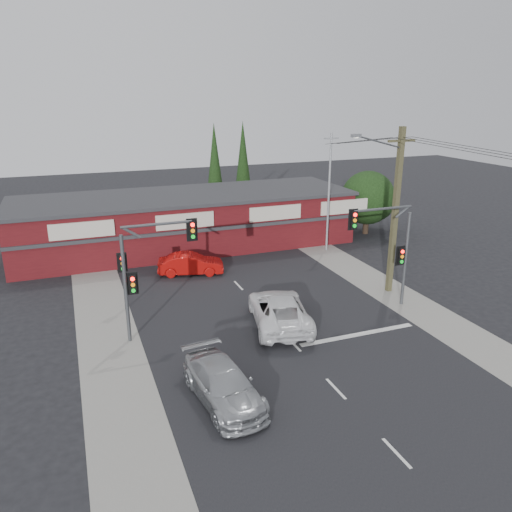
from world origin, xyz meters
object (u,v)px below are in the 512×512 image
object	(u,v)px
white_suv	(279,310)
utility_pole	(394,206)
silver_suv	(223,384)
red_sedan	(191,264)
shop_building	(186,220)

from	to	relation	value
white_suv	utility_pole	bearing A→B (deg)	-154.01
silver_suv	red_sedan	distance (m)	15.09
white_suv	red_sedan	distance (m)	9.65
white_suv	silver_suv	distance (m)	7.42
white_suv	red_sedan	size ratio (longest dim) A/B	1.36
silver_suv	shop_building	size ratio (longest dim) A/B	0.19
shop_building	utility_pole	distance (m)	17.15
silver_suv	shop_building	distance (m)	21.87
silver_suv	utility_pole	bearing A→B (deg)	23.97
silver_suv	utility_pole	size ratio (longest dim) A/B	0.52
red_sedan	utility_pole	world-z (taller)	utility_pole
white_suv	utility_pole	xyz separation A→B (m)	(8.14, 1.92, 4.57)
shop_building	silver_suv	bearing A→B (deg)	-99.62
white_suv	red_sedan	world-z (taller)	white_suv
red_sedan	utility_pole	bearing A→B (deg)	-109.82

